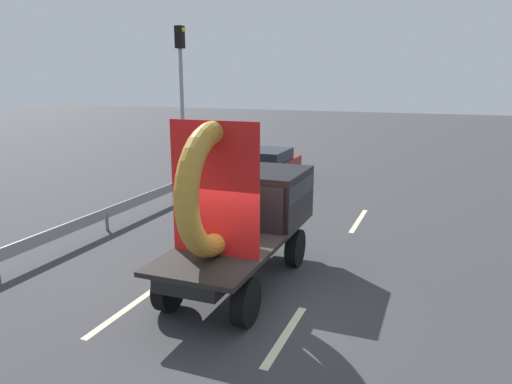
% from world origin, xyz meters
% --- Properties ---
extents(ground_plane, '(120.00, 120.00, 0.00)m').
position_xyz_m(ground_plane, '(0.00, 0.00, 0.00)').
color(ground_plane, '#38383A').
extents(flatbed_truck, '(2.02, 5.22, 3.86)m').
position_xyz_m(flatbed_truck, '(-0.36, 1.40, 1.74)').
color(flatbed_truck, black).
rests_on(flatbed_truck, ground_plane).
extents(distant_sedan, '(1.87, 4.36, 1.42)m').
position_xyz_m(distant_sedan, '(-3.73, 12.13, 0.76)').
color(distant_sedan, black).
rests_on(distant_sedan, ground_plane).
extents(traffic_light, '(0.42, 0.36, 6.73)m').
position_xyz_m(traffic_light, '(-6.79, 9.67, 4.32)').
color(traffic_light, gray).
rests_on(traffic_light, ground_plane).
extents(guardrail, '(0.10, 16.07, 0.71)m').
position_xyz_m(guardrail, '(-5.82, 5.12, 0.53)').
color(guardrail, gray).
rests_on(guardrail, ground_plane).
extents(lane_dash_left_near, '(0.16, 2.76, 0.01)m').
position_xyz_m(lane_dash_left_near, '(-2.04, -1.00, 0.00)').
color(lane_dash_left_near, beige).
rests_on(lane_dash_left_near, ground_plane).
extents(lane_dash_left_far, '(0.16, 2.82, 0.01)m').
position_xyz_m(lane_dash_left_far, '(-2.04, 6.94, 0.00)').
color(lane_dash_left_far, beige).
rests_on(lane_dash_left_far, ground_plane).
extents(lane_dash_right_near, '(0.16, 2.33, 0.01)m').
position_xyz_m(lane_dash_right_near, '(1.33, -0.87, 0.00)').
color(lane_dash_right_near, beige).
rests_on(lane_dash_right_near, ground_plane).
extents(lane_dash_right_far, '(0.16, 2.80, 0.01)m').
position_xyz_m(lane_dash_right_far, '(1.33, 7.02, 0.00)').
color(lane_dash_right_far, beige).
rests_on(lane_dash_right_far, ground_plane).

